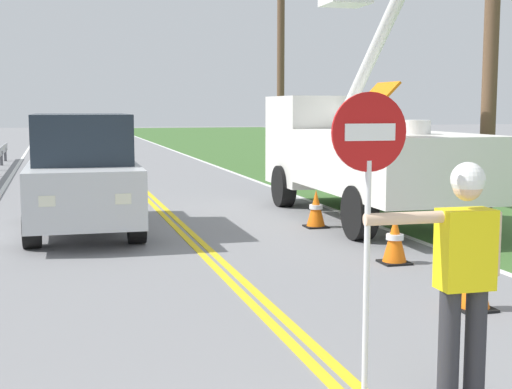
{
  "coord_description": "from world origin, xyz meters",
  "views": [
    {
      "loc": [
        -2.17,
        -1.93,
        2.23
      ],
      "look_at": [
        0.08,
        6.26,
        1.2
      ],
      "focal_mm": 51.07,
      "sensor_mm": 36.0,
      "label": 1
    }
  ],
  "objects_px": {
    "flagger_worker": "(464,267)",
    "stop_sign_paddle": "(368,181)",
    "oncoming_suv_nearest": "(82,172)",
    "traffic_cone_lead": "(475,280)",
    "utility_bucket_truck": "(357,147)",
    "traffic_cone_tail": "(316,209)",
    "utility_pole_mid": "(281,40)",
    "traffic_cone_mid": "(395,240)"
  },
  "relations": [
    {
      "from": "utility_bucket_truck",
      "to": "flagger_worker",
      "type": "bearing_deg",
      "value": -108.53
    },
    {
      "from": "flagger_worker",
      "to": "utility_bucket_truck",
      "type": "xyz_separation_m",
      "value": [
        3.03,
        9.04,
        0.36
      ]
    },
    {
      "from": "utility_pole_mid",
      "to": "traffic_cone_mid",
      "type": "distance_m",
      "value": 17.89
    },
    {
      "from": "flagger_worker",
      "to": "traffic_cone_lead",
      "type": "distance_m",
      "value": 2.78
    },
    {
      "from": "traffic_cone_tail",
      "to": "traffic_cone_mid",
      "type": "bearing_deg",
      "value": -89.87
    },
    {
      "from": "oncoming_suv_nearest",
      "to": "utility_pole_mid",
      "type": "xyz_separation_m",
      "value": [
        7.76,
        13.01,
        3.61
      ]
    },
    {
      "from": "flagger_worker",
      "to": "traffic_cone_mid",
      "type": "distance_m",
      "value": 4.99
    },
    {
      "from": "utility_pole_mid",
      "to": "traffic_cone_tail",
      "type": "bearing_deg",
      "value": -104.63
    },
    {
      "from": "stop_sign_paddle",
      "to": "traffic_cone_lead",
      "type": "bearing_deg",
      "value": 43.95
    },
    {
      "from": "traffic_cone_tail",
      "to": "oncoming_suv_nearest",
      "type": "bearing_deg",
      "value": 170.09
    },
    {
      "from": "traffic_cone_tail",
      "to": "stop_sign_paddle",
      "type": "bearing_deg",
      "value": -107.6
    },
    {
      "from": "oncoming_suv_nearest",
      "to": "traffic_cone_tail",
      "type": "xyz_separation_m",
      "value": [
        4.17,
        -0.73,
        -0.72
      ]
    },
    {
      "from": "utility_pole_mid",
      "to": "traffic_cone_lead",
      "type": "height_order",
      "value": "utility_pole_mid"
    },
    {
      "from": "traffic_cone_lead",
      "to": "oncoming_suv_nearest",
      "type": "bearing_deg",
      "value": 121.81
    },
    {
      "from": "utility_pole_mid",
      "to": "traffic_cone_lead",
      "type": "xyz_separation_m",
      "value": [
        -3.8,
        -19.4,
        -4.34
      ]
    },
    {
      "from": "utility_bucket_truck",
      "to": "traffic_cone_lead",
      "type": "relative_size",
      "value": 9.74
    },
    {
      "from": "traffic_cone_mid",
      "to": "traffic_cone_tail",
      "type": "relative_size",
      "value": 1.0
    },
    {
      "from": "flagger_worker",
      "to": "stop_sign_paddle",
      "type": "height_order",
      "value": "stop_sign_paddle"
    },
    {
      "from": "traffic_cone_lead",
      "to": "traffic_cone_tail",
      "type": "distance_m",
      "value": 5.66
    },
    {
      "from": "utility_pole_mid",
      "to": "traffic_cone_lead",
      "type": "bearing_deg",
      "value": -101.08
    },
    {
      "from": "utility_bucket_truck",
      "to": "traffic_cone_lead",
      "type": "xyz_separation_m",
      "value": [
        -1.52,
        -6.82,
        -1.07
      ]
    },
    {
      "from": "flagger_worker",
      "to": "traffic_cone_tail",
      "type": "relative_size",
      "value": 2.61
    },
    {
      "from": "utility_bucket_truck",
      "to": "traffic_cone_tail",
      "type": "distance_m",
      "value": 2.05
    },
    {
      "from": "utility_pole_mid",
      "to": "flagger_worker",
      "type": "bearing_deg",
      "value": -103.8
    },
    {
      "from": "traffic_cone_mid",
      "to": "traffic_cone_tail",
      "type": "bearing_deg",
      "value": 90.13
    },
    {
      "from": "stop_sign_paddle",
      "to": "traffic_cone_mid",
      "type": "distance_m",
      "value": 5.42
    },
    {
      "from": "utility_pole_mid",
      "to": "traffic_cone_mid",
      "type": "relative_size",
      "value": 12.82
    },
    {
      "from": "utility_bucket_truck",
      "to": "traffic_cone_mid",
      "type": "xyz_separation_m",
      "value": [
        -1.3,
        -4.41,
        -1.07
      ]
    },
    {
      "from": "stop_sign_paddle",
      "to": "oncoming_suv_nearest",
      "type": "xyz_separation_m",
      "value": [
        -1.68,
        8.58,
        -0.65
      ]
    },
    {
      "from": "stop_sign_paddle",
      "to": "traffic_cone_mid",
      "type": "xyz_separation_m",
      "value": [
        2.5,
        4.61,
        -1.37
      ]
    },
    {
      "from": "oncoming_suv_nearest",
      "to": "traffic_cone_lead",
      "type": "height_order",
      "value": "oncoming_suv_nearest"
    },
    {
      "from": "stop_sign_paddle",
      "to": "utility_bucket_truck",
      "type": "xyz_separation_m",
      "value": [
        3.8,
        9.02,
        -0.31
      ]
    },
    {
      "from": "traffic_cone_mid",
      "to": "utility_pole_mid",
      "type": "bearing_deg",
      "value": 78.1
    },
    {
      "from": "oncoming_suv_nearest",
      "to": "traffic_cone_mid",
      "type": "height_order",
      "value": "oncoming_suv_nearest"
    },
    {
      "from": "traffic_cone_lead",
      "to": "traffic_cone_tail",
      "type": "height_order",
      "value": "same"
    },
    {
      "from": "stop_sign_paddle",
      "to": "traffic_cone_mid",
      "type": "relative_size",
      "value": 3.33
    },
    {
      "from": "stop_sign_paddle",
      "to": "utility_bucket_truck",
      "type": "relative_size",
      "value": 0.34
    },
    {
      "from": "utility_bucket_truck",
      "to": "oncoming_suv_nearest",
      "type": "relative_size",
      "value": 1.47
    },
    {
      "from": "stop_sign_paddle",
      "to": "traffic_cone_tail",
      "type": "xyz_separation_m",
      "value": [
        2.49,
        7.86,
        -1.37
      ]
    },
    {
      "from": "traffic_cone_mid",
      "to": "flagger_worker",
      "type": "bearing_deg",
      "value": -110.49
    },
    {
      "from": "oncoming_suv_nearest",
      "to": "traffic_cone_lead",
      "type": "xyz_separation_m",
      "value": [
        3.96,
        -6.39,
        -0.72
      ]
    },
    {
      "from": "stop_sign_paddle",
      "to": "traffic_cone_tail",
      "type": "relative_size",
      "value": 3.33
    }
  ]
}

